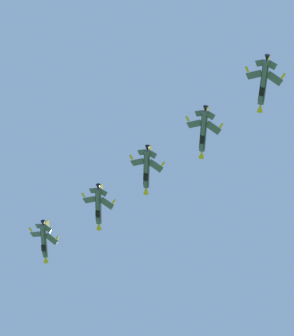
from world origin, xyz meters
TOP-DOWN VIEW (x-y plane):
  - fighter_jet_lead at (-38.93, 118.10)m, footprint 9.82×15.96m
  - fighter_jet_left_wing at (-20.42, 105.87)m, footprint 10.12×15.96m
  - fighter_jet_right_wing at (-5.25, 94.95)m, footprint 10.02×15.96m
  - fighter_jet_left_outer at (11.24, 84.66)m, footprint 9.94×15.96m
  - fighter_jet_right_outer at (27.31, 71.54)m, footprint 9.85×15.96m

SIDE VIEW (x-z plane):
  - fighter_jet_left_wing at x=-20.42m, z-range 146.72..151.49m
  - fighter_jet_right_outer at x=27.31m, z-range 146.58..151.65m
  - fighter_jet_right_wing at x=-5.25m, z-range 147.22..152.11m
  - fighter_jet_left_outer at x=11.24m, z-range 147.43..152.41m
  - fighter_jet_lead at x=-38.93m, z-range 148.04..153.13m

